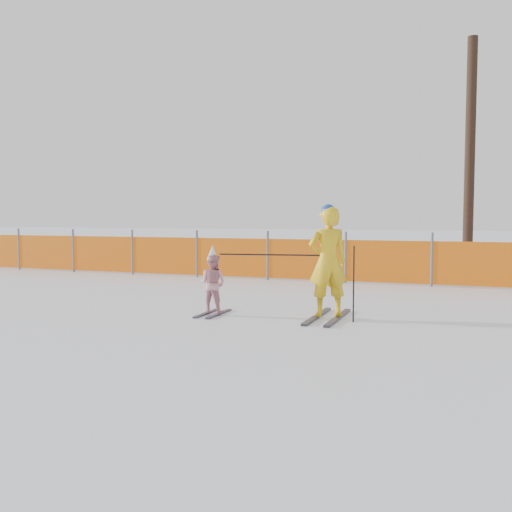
% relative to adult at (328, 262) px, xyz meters
% --- Properties ---
extents(ground, '(120.00, 120.00, 0.00)m').
position_rel_adult_xyz_m(ground, '(-1.03, -1.00, -0.90)').
color(ground, white).
rests_on(ground, ground).
extents(adult, '(0.75, 1.59, 1.81)m').
position_rel_adult_xyz_m(adult, '(0.00, 0.00, 0.00)').
color(adult, black).
rests_on(adult, ground).
extents(child, '(0.49, 0.92, 1.15)m').
position_rel_adult_xyz_m(child, '(-1.86, -0.32, -0.38)').
color(child, black).
rests_on(child, ground).
extents(ski_poles, '(2.20, 0.30, 1.17)m').
position_rel_adult_xyz_m(ski_poles, '(-0.35, -0.18, -0.07)').
color(ski_poles, black).
rests_on(ski_poles, ground).
extents(safety_fence, '(16.18, 0.06, 1.25)m').
position_rel_adult_xyz_m(safety_fence, '(-4.63, 4.83, -0.34)').
color(safety_fence, '#595960').
rests_on(safety_fence, ground).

